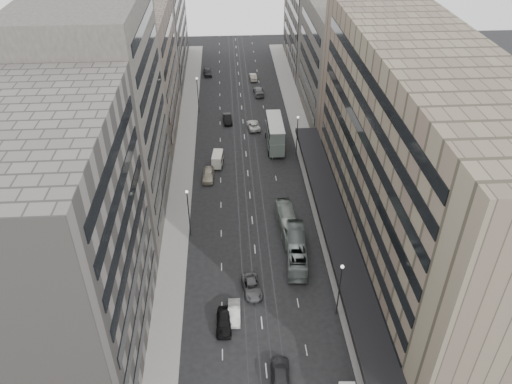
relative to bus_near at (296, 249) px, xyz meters
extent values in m
plane|color=black|center=(-5.84, -5.73, -1.59)|extent=(220.00, 220.00, 0.00)
cube|color=gray|center=(6.16, 31.77, -1.51)|extent=(4.00, 125.00, 0.15)
cube|color=gray|center=(-17.84, 31.77, -1.51)|extent=(4.00, 125.00, 0.15)
cube|color=#786D57|center=(15.66, 2.27, 13.41)|extent=(15.00, 60.00, 30.00)
cube|color=black|center=(6.16, 2.27, 2.41)|extent=(4.40, 60.00, 0.50)
cube|color=#43403A|center=(15.66, 46.27, 10.41)|extent=(15.00, 28.00, 24.00)
cube|color=#68635D|center=(15.66, 76.27, 12.41)|extent=(15.00, 32.00, 28.00)
cube|color=#68635D|center=(-27.34, -13.73, 13.41)|extent=(15.00, 28.00, 30.00)
cube|color=#43403A|center=(-27.34, 13.27, 15.41)|extent=(15.00, 26.00, 34.00)
cube|color=#6D5F55|center=(-27.34, 40.27, 10.91)|extent=(15.00, 28.00, 25.00)
cube|color=#68635D|center=(-27.34, 73.27, 12.41)|extent=(15.00, 38.00, 28.00)
cylinder|color=#262628|center=(3.86, -10.73, 2.41)|extent=(0.16, 0.16, 8.00)
sphere|color=silver|center=(3.86, -10.73, 6.51)|extent=(0.44, 0.44, 0.44)
cylinder|color=#262628|center=(3.86, 29.27, 2.41)|extent=(0.16, 0.16, 8.00)
sphere|color=silver|center=(3.86, 29.27, 6.51)|extent=(0.44, 0.44, 0.44)
cylinder|color=#262628|center=(-15.54, 6.27, 2.41)|extent=(0.16, 0.16, 8.00)
sphere|color=silver|center=(-15.54, 6.27, 6.51)|extent=(0.44, 0.44, 0.44)
cylinder|color=#262628|center=(-15.54, 49.27, 2.41)|extent=(0.16, 0.16, 8.00)
sphere|color=silver|center=(-15.54, 49.27, 6.51)|extent=(0.44, 0.44, 0.44)
imported|color=gray|center=(0.00, 0.00, 0.00)|extent=(3.67, 11.60, 3.18)
imported|color=#8F9A91|center=(-0.49, 6.40, -0.12)|extent=(3.06, 10.67, 2.94)
cube|color=slate|center=(0.02, 32.77, 0.30)|extent=(2.92, 10.34, 2.64)
cube|color=slate|center=(0.02, 32.77, 2.77)|extent=(2.86, 9.92, 2.29)
cube|color=silver|center=(0.02, 32.77, 3.99)|extent=(2.92, 10.34, 0.14)
cylinder|color=black|center=(-1.43, 29.06, -1.02)|extent=(0.33, 1.15, 1.15)
cylinder|color=black|center=(1.44, 29.04, -1.02)|extent=(0.33, 1.15, 1.15)
cylinder|color=black|center=(-1.39, 36.49, -1.02)|extent=(0.33, 1.15, 1.15)
cylinder|color=black|center=(1.47, 36.48, -1.02)|extent=(0.33, 1.15, 1.15)
cube|color=silver|center=(-11.35, 26.38, -0.65)|extent=(2.24, 4.19, 1.24)
cube|color=silver|center=(-11.35, 26.38, 0.45)|extent=(2.20, 4.10, 0.97)
cylinder|color=black|center=(-12.40, 25.17, -1.27)|extent=(0.25, 0.66, 0.64)
cylinder|color=black|center=(-10.60, 24.96, -1.27)|extent=(0.25, 0.66, 0.64)
cylinder|color=black|center=(-12.10, 27.80, -1.27)|extent=(0.25, 0.66, 0.64)
cylinder|color=black|center=(-10.31, 27.59, -1.27)|extent=(0.25, 0.66, 0.64)
imported|color=black|center=(-10.58, -11.99, -0.77)|extent=(2.08, 4.88, 1.65)
imported|color=beige|center=(-9.27, -10.52, -0.86)|extent=(1.67, 4.47, 1.46)
imported|color=#545456|center=(-6.77, -6.17, -0.89)|extent=(2.95, 5.30, 1.40)
imported|color=#262629|center=(-4.37, -19.91, -0.79)|extent=(2.67, 5.65, 1.59)
imported|color=#B2A993|center=(-13.03, 21.84, -0.73)|extent=(2.28, 5.14, 1.72)
imported|color=black|center=(-9.23, 44.15, -0.78)|extent=(2.09, 5.01, 1.61)
imported|color=silver|center=(-3.73, 40.95, -0.86)|extent=(3.02, 5.47, 1.45)
imported|color=#5E5E60|center=(-1.46, 58.42, -0.76)|extent=(2.62, 5.81, 1.65)
imported|color=#252527|center=(-13.95, 71.65, -0.75)|extent=(2.49, 5.12, 1.68)
imported|color=#BAAC9A|center=(-2.24, 67.66, -0.82)|extent=(1.87, 4.74, 1.54)
imported|color=black|center=(7.30, -19.44, -0.64)|extent=(0.70, 0.62, 1.60)
camera|label=1|loc=(-9.25, -53.79, 47.94)|focal=35.00mm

